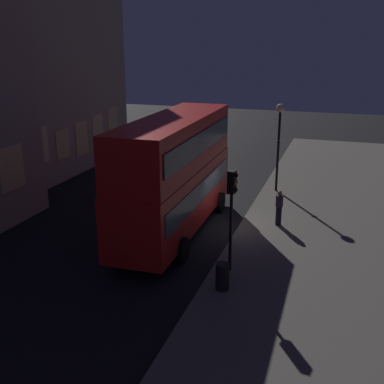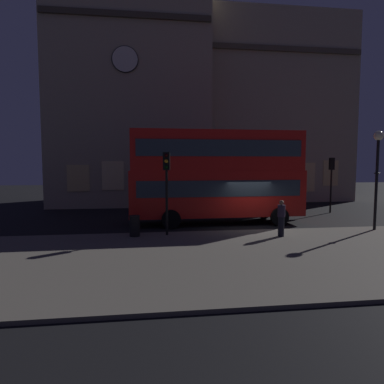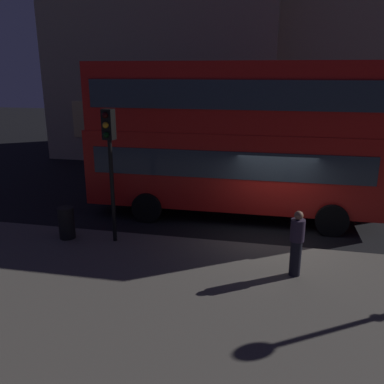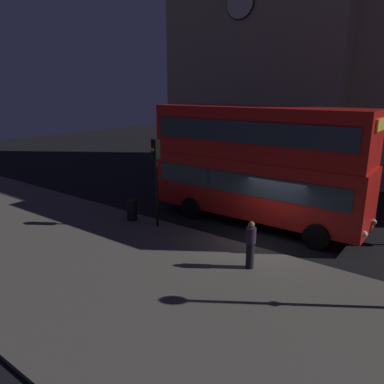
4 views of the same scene
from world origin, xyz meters
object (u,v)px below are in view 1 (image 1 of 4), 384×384
(traffic_light_near_kerb, at_px, (232,200))
(pedestrian, at_px, (279,207))
(traffic_light_far_side, at_px, (176,134))
(street_lamp, at_px, (279,129))
(litter_bin, at_px, (222,276))
(double_decker_bus, at_px, (175,170))

(traffic_light_near_kerb, height_order, pedestrian, traffic_light_near_kerb)
(traffic_light_far_side, distance_m, pedestrian, 10.33)
(street_lamp, bearing_deg, traffic_light_near_kerb, 179.29)
(traffic_light_far_side, height_order, litter_bin, traffic_light_far_side)
(traffic_light_far_side, xyz_separation_m, litter_bin, (-13.55, -6.61, -2.21))
(double_decker_bus, height_order, street_lamp, double_decker_bus)
(street_lamp, xyz_separation_m, pedestrian, (-5.42, -0.92, -2.77))
(litter_bin, bearing_deg, traffic_light_near_kerb, 3.22)
(traffic_light_far_side, bearing_deg, double_decker_bus, 23.68)
(double_decker_bus, relative_size, street_lamp, 2.01)
(litter_bin, bearing_deg, traffic_light_far_side, 25.99)
(street_lamp, bearing_deg, double_decker_bus, 155.35)
(double_decker_bus, bearing_deg, traffic_light_near_kerb, -133.11)
(double_decker_bus, xyz_separation_m, street_lamp, (7.60, -3.49, 0.78))
(traffic_light_far_side, bearing_deg, traffic_light_near_kerb, 32.66)
(litter_bin, bearing_deg, street_lamp, -0.23)
(street_lamp, relative_size, pedestrian, 2.96)
(traffic_light_far_side, relative_size, street_lamp, 0.78)
(double_decker_bus, xyz_separation_m, litter_bin, (-4.59, -3.44, -2.38))
(traffic_light_far_side, distance_m, street_lamp, 6.86)
(pedestrian, bearing_deg, litter_bin, -78.74)
(traffic_light_near_kerb, relative_size, street_lamp, 0.78)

